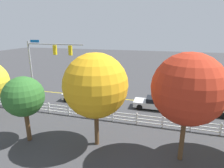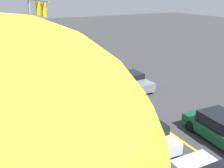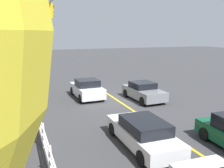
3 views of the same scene
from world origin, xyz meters
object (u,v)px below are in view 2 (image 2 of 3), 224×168
car_0 (142,130)px  car_3 (132,81)px  car_2 (222,129)px  car_1 (79,80)px

car_0 → car_3: size_ratio=1.18×
car_2 → car_1: bearing=-158.0°
car_0 → car_3: (7.15, -3.87, 0.01)m
car_2 → car_3: 9.19m
car_0 → car_1: 9.36m
car_3 → car_2: bearing=-1.6°
car_1 → car_2: 12.05m
car_0 → car_3: car_3 is taller
car_2 → car_3: car_2 is taller
car_2 → car_3: bearing=-176.7°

